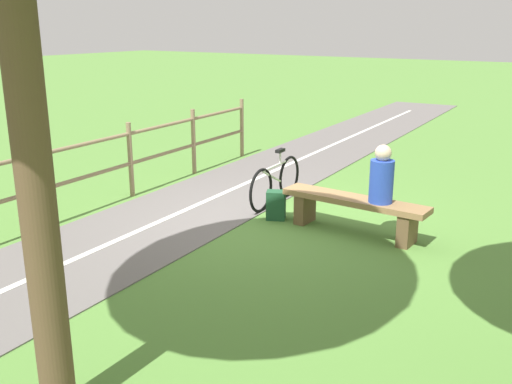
{
  "coord_description": "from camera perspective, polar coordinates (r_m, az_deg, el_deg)",
  "views": [
    {
      "loc": [
        -4.18,
        6.63,
        2.76
      ],
      "look_at": [
        -0.48,
        0.88,
        0.76
      ],
      "focal_mm": 40.53,
      "sensor_mm": 36.0,
      "label": 1
    }
  ],
  "objects": [
    {
      "name": "person_seated",
      "position": [
        7.66,
        12.3,
        1.44
      ],
      "size": [
        0.33,
        0.33,
        0.77
      ],
      "rotation": [
        0.0,
        0.0,
        -0.05
      ],
      "color": "#2847B7",
      "rests_on": "bench"
    },
    {
      "name": "bicycle",
      "position": [
        9.11,
        1.96,
        1.01
      ],
      "size": [
        0.14,
        1.64,
        0.86
      ],
      "rotation": [
        0.0,
        0.0,
        1.63
      ],
      "color": "black",
      "rests_on": "ground_plane"
    },
    {
      "name": "fence_roadside",
      "position": [
        8.5,
        -20.21,
        1.4
      ],
      "size": [
        0.54,
        10.52,
        1.23
      ],
      "rotation": [
        0.0,
        0.0,
        1.61
      ],
      "color": "#847051",
      "rests_on": "ground_plane"
    },
    {
      "name": "ground_plane",
      "position": [
        8.31,
        0.5,
        -3.12
      ],
      "size": [
        80.0,
        80.0,
        0.0
      ],
      "primitive_type": "plane",
      "color": "#548438"
    },
    {
      "name": "bench",
      "position": [
        7.94,
        9.63,
        -1.56
      ],
      "size": [
        2.06,
        0.5,
        0.51
      ],
      "rotation": [
        0.0,
        0.0,
        -0.05
      ],
      "color": "#937047",
      "rests_on": "ground_plane"
    },
    {
      "name": "backpack",
      "position": [
        8.44,
        1.99,
        -1.32
      ],
      "size": [
        0.33,
        0.32,
        0.43
      ],
      "rotation": [
        0.0,
        0.0,
        3.57
      ],
      "color": "#1E4C2D",
      "rests_on": "ground_plane"
    }
  ]
}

